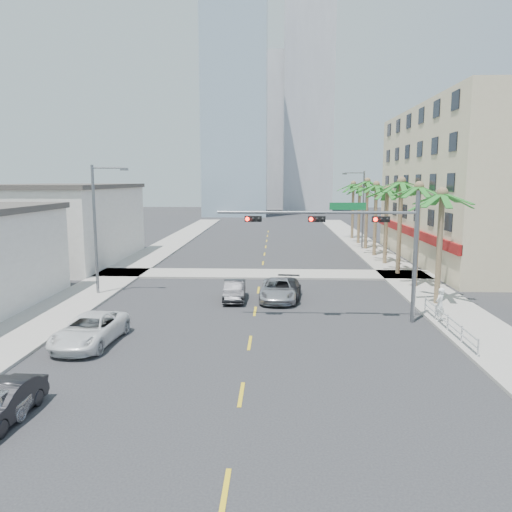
{
  "coord_description": "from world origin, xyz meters",
  "views": [
    {
      "loc": [
        1.28,
        -19.69,
        7.96
      ],
      "look_at": [
        0.08,
        9.62,
        3.5
      ],
      "focal_mm": 35.0,
      "sensor_mm": 36.0,
      "label": 1
    }
  ],
  "objects_px": {
    "car_lane_right": "(287,289)",
    "pedestrian": "(440,305)",
    "car_parked_far": "(90,330)",
    "car_parked_mid": "(2,403)",
    "traffic_signal_mast": "(358,233)",
    "car_lane_left": "(234,291)",
    "car_lane_center": "(278,290)"
  },
  "relations": [
    {
      "from": "car_lane_center",
      "to": "pedestrian",
      "type": "relative_size",
      "value": 2.69
    },
    {
      "from": "car_parked_far",
      "to": "pedestrian",
      "type": "xyz_separation_m",
      "value": [
        18.23,
        4.31,
        0.37
      ]
    },
    {
      "from": "pedestrian",
      "to": "traffic_signal_mast",
      "type": "bearing_deg",
      "value": -46.03
    },
    {
      "from": "car_lane_left",
      "to": "pedestrian",
      "type": "bearing_deg",
      "value": -24.81
    },
    {
      "from": "car_lane_center",
      "to": "pedestrian",
      "type": "xyz_separation_m",
      "value": [
        8.99,
        -5.18,
        0.39
      ]
    },
    {
      "from": "car_parked_mid",
      "to": "pedestrian",
      "type": "height_order",
      "value": "pedestrian"
    },
    {
      "from": "traffic_signal_mast",
      "to": "car_lane_left",
      "type": "height_order",
      "value": "traffic_signal_mast"
    },
    {
      "from": "car_parked_far",
      "to": "car_parked_mid",
      "type": "bearing_deg",
      "value": -86.1
    },
    {
      "from": "car_parked_mid",
      "to": "car_lane_right",
      "type": "xyz_separation_m",
      "value": [
        9.8,
        17.78,
        0.03
      ]
    },
    {
      "from": "car_lane_right",
      "to": "pedestrian",
      "type": "xyz_separation_m",
      "value": [
        8.43,
        -5.59,
        0.44
      ]
    },
    {
      "from": "car_parked_mid",
      "to": "car_lane_center",
      "type": "xyz_separation_m",
      "value": [
        9.23,
        17.36,
        0.08
      ]
    },
    {
      "from": "traffic_signal_mast",
      "to": "car_lane_left",
      "type": "xyz_separation_m",
      "value": [
        -7.28,
        4.87,
        -4.41
      ]
    },
    {
      "from": "car_parked_mid",
      "to": "pedestrian",
      "type": "relative_size",
      "value": 2.02
    },
    {
      "from": "traffic_signal_mast",
      "to": "car_parked_far",
      "type": "bearing_deg",
      "value": -161.8
    },
    {
      "from": "car_lane_right",
      "to": "car_lane_center",
      "type": "bearing_deg",
      "value": -138.78
    },
    {
      "from": "car_parked_mid",
      "to": "car_lane_left",
      "type": "bearing_deg",
      "value": 71.43
    },
    {
      "from": "car_parked_far",
      "to": "car_lane_right",
      "type": "height_order",
      "value": "car_parked_far"
    },
    {
      "from": "pedestrian",
      "to": "car_parked_mid",
      "type": "bearing_deg",
      "value": -10.29
    },
    {
      "from": "traffic_signal_mast",
      "to": "car_parked_mid",
      "type": "height_order",
      "value": "traffic_signal_mast"
    },
    {
      "from": "car_lane_right",
      "to": "pedestrian",
      "type": "height_order",
      "value": "pedestrian"
    },
    {
      "from": "traffic_signal_mast",
      "to": "car_parked_far",
      "type": "height_order",
      "value": "traffic_signal_mast"
    },
    {
      "from": "traffic_signal_mast",
      "to": "car_lane_center",
      "type": "height_order",
      "value": "traffic_signal_mast"
    },
    {
      "from": "car_parked_far",
      "to": "car_lane_left",
      "type": "bearing_deg",
      "value": 59.89
    },
    {
      "from": "car_parked_mid",
      "to": "car_lane_right",
      "type": "height_order",
      "value": "car_lane_right"
    },
    {
      "from": "car_lane_right",
      "to": "pedestrian",
      "type": "bearing_deg",
      "value": -28.44
    },
    {
      "from": "car_parked_far",
      "to": "car_lane_right",
      "type": "relative_size",
      "value": 1.16
    },
    {
      "from": "car_parked_mid",
      "to": "car_parked_far",
      "type": "bearing_deg",
      "value": 91.53
    },
    {
      "from": "car_parked_mid",
      "to": "pedestrian",
      "type": "distance_m",
      "value": 21.93
    },
    {
      "from": "car_lane_left",
      "to": "car_lane_center",
      "type": "bearing_deg",
      "value": 0.93
    },
    {
      "from": "car_lane_center",
      "to": "pedestrian",
      "type": "distance_m",
      "value": 10.38
    },
    {
      "from": "car_lane_left",
      "to": "car_lane_center",
      "type": "relative_size",
      "value": 0.78
    },
    {
      "from": "pedestrian",
      "to": "car_lane_right",
      "type": "bearing_deg",
      "value": -77.62
    }
  ]
}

